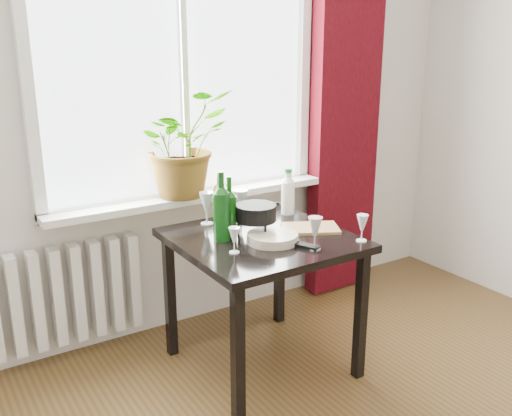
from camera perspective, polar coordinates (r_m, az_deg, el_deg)
window at (r=3.28m, az=-7.45°, el=14.57°), size 1.72×0.08×1.62m
windowsill at (r=3.34m, az=-6.44°, el=1.14°), size 1.72×0.20×0.04m
curtain at (r=3.84m, az=8.94°, el=10.24°), size 0.50×0.12×2.56m
radiator at (r=3.28m, az=-18.37°, el=-8.20°), size 0.80×0.10×0.55m
table at (r=2.94m, az=0.62°, el=-4.54°), size 0.85×0.85×0.74m
potted_plant at (r=3.24m, az=-7.41°, el=6.43°), size 0.63×0.57×0.60m
wine_bottle_left at (r=2.81m, az=-3.48°, el=0.25°), size 0.11×0.11×0.36m
wine_bottle_right at (r=2.87m, az=-2.69°, el=0.16°), size 0.09×0.09×0.31m
bottle_amber at (r=3.09m, az=-3.65°, el=1.07°), size 0.07×0.07×0.29m
cleaning_bottle at (r=3.25m, az=3.22°, el=1.67°), size 0.10×0.10×0.27m
wineglass_front_right at (r=2.72m, az=5.92°, el=-2.50°), size 0.08×0.08×0.16m
wineglass_far_right at (r=2.87m, az=10.56°, el=-1.96°), size 0.08×0.08×0.14m
wineglass_back_center at (r=3.09m, az=-1.53°, el=0.20°), size 0.10×0.10×0.19m
wineglass_back_left at (r=3.08m, az=-4.97°, el=0.01°), size 0.10×0.10×0.18m
wineglass_front_left at (r=2.67m, az=-2.19°, el=-3.23°), size 0.06×0.06×0.13m
plate_stack at (r=2.83m, az=1.66°, el=-2.99°), size 0.34×0.34×0.04m
fondue_pot at (r=2.90m, az=-0.01°, el=-1.20°), size 0.29×0.27×0.16m
tv_remote at (r=2.77m, az=4.72°, el=-3.75°), size 0.11×0.17×0.02m
cutting_board at (r=3.02m, az=5.41°, el=-2.03°), size 0.35×0.31×0.02m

